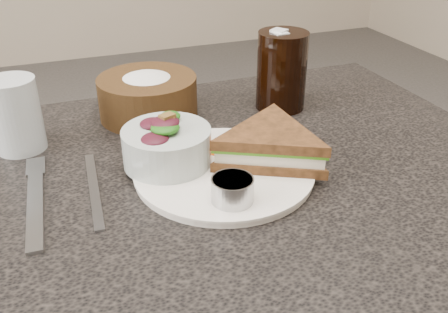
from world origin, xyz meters
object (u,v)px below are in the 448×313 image
sandwich (271,145)px  salad_bowl (167,140)px  bread_basket (147,90)px  water_glass (16,115)px  cola_glass (282,68)px  dressing_ramekin (232,190)px  dinner_plate (224,171)px

sandwich → salad_bowl: bearing=-170.1°
sandwich → salad_bowl: size_ratio=1.48×
sandwich → bread_basket: 0.27m
water_glass → cola_glass: bearing=0.5°
salad_bowl → cola_glass: cola_glass is taller
bread_basket → water_glass: (-0.22, -0.05, 0.01)m
dressing_ramekin → water_glass: (-0.25, 0.27, 0.03)m
dinner_plate → sandwich: size_ratio=1.35×
salad_bowl → sandwich: bearing=-17.9°
sandwich → bread_basket: bread_basket is taller
dinner_plate → cola_glass: cola_glass is taller
dinner_plate → salad_bowl: (-0.07, 0.04, 0.04)m
dinner_plate → bread_basket: 0.25m
sandwich → water_glass: 0.39m
sandwich → bread_basket: bearing=145.0°
dressing_ramekin → water_glass: size_ratio=0.48×
dressing_ramekin → bread_basket: bearing=96.0°
sandwich → salad_bowl: (-0.14, 0.05, 0.01)m
water_glass → salad_bowl: bearing=-36.2°
dinner_plate → dressing_ramekin: bearing=-103.3°
cola_glass → salad_bowl: bearing=-149.7°
cola_glass → water_glass: bearing=-179.5°
dressing_ramekin → bread_basket: 0.32m
sandwich → water_glass: size_ratio=1.64×
dinner_plate → water_glass: water_glass is taller
sandwich → salad_bowl: salad_bowl is taller
dressing_ramekin → cola_glass: (0.20, 0.27, 0.05)m
salad_bowl → cola_glass: (0.25, 0.15, 0.03)m
salad_bowl → dressing_ramekin: 0.14m
bread_basket → cola_glass: size_ratio=1.14×
salad_bowl → cola_glass: size_ratio=0.84×
dressing_ramekin → cola_glass: cola_glass is taller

